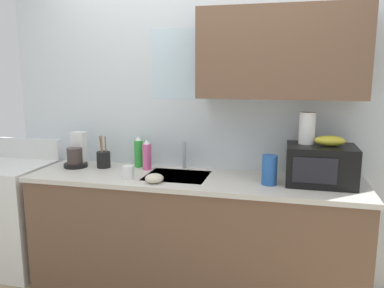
# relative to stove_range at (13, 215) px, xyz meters

# --- Properties ---
(kitchen_wall_assembly) EXTENTS (3.24, 0.42, 2.50)m
(kitchen_wall_assembly) POSITION_rel_stove_range_xyz_m (1.71, 0.30, 0.91)
(kitchen_wall_assembly) COLOR silver
(kitchen_wall_assembly) RESTS_ON ground
(counter_unit) EXTENTS (2.47, 0.63, 0.90)m
(counter_unit) POSITION_rel_stove_range_xyz_m (1.58, -0.00, 0.00)
(counter_unit) COLOR brown
(counter_unit) RESTS_ON ground
(sink_faucet) EXTENTS (0.03, 0.03, 0.22)m
(sink_faucet) POSITION_rel_stove_range_xyz_m (1.46, 0.24, 0.55)
(sink_faucet) COLOR #B2B5BA
(sink_faucet) RESTS_ON counter_unit
(stove_range) EXTENTS (0.60, 0.60, 1.08)m
(stove_range) POSITION_rel_stove_range_xyz_m (0.00, 0.00, 0.00)
(stove_range) COLOR white
(stove_range) RESTS_ON ground
(microwave) EXTENTS (0.46, 0.35, 0.27)m
(microwave) POSITION_rel_stove_range_xyz_m (2.48, 0.04, 0.58)
(microwave) COLOR black
(microwave) RESTS_ON counter_unit
(banana_bunch) EXTENTS (0.20, 0.11, 0.07)m
(banana_bunch) POSITION_rel_stove_range_xyz_m (2.53, 0.05, 0.75)
(banana_bunch) COLOR gold
(banana_bunch) RESTS_ON microwave
(paper_towel_roll) EXTENTS (0.11, 0.11, 0.22)m
(paper_towel_roll) POSITION_rel_stove_range_xyz_m (2.38, 0.10, 0.82)
(paper_towel_roll) COLOR white
(paper_towel_roll) RESTS_ON microwave
(coffee_maker) EXTENTS (0.19, 0.21, 0.28)m
(coffee_maker) POSITION_rel_stove_range_xyz_m (0.58, 0.10, 0.55)
(coffee_maker) COLOR black
(coffee_maker) RESTS_ON counter_unit
(dish_soap_bottle_pink) EXTENTS (0.07, 0.07, 0.24)m
(dish_soap_bottle_pink) POSITION_rel_stove_range_xyz_m (1.18, 0.14, 0.56)
(dish_soap_bottle_pink) COLOR #E55999
(dish_soap_bottle_pink) RESTS_ON counter_unit
(dish_soap_bottle_green) EXTENTS (0.07, 0.07, 0.25)m
(dish_soap_bottle_green) POSITION_rel_stove_range_xyz_m (1.08, 0.21, 0.56)
(dish_soap_bottle_green) COLOR green
(dish_soap_bottle_green) RESTS_ON counter_unit
(cereal_canister) EXTENTS (0.10, 0.10, 0.21)m
(cereal_canister) POSITION_rel_stove_range_xyz_m (2.14, -0.05, 0.54)
(cereal_canister) COLOR #2659A5
(cereal_canister) RESTS_ON counter_unit
(mug_white) EXTENTS (0.08, 0.08, 0.09)m
(mug_white) POSITION_rel_stove_range_xyz_m (1.14, -0.14, 0.49)
(mug_white) COLOR white
(mug_white) RESTS_ON counter_unit
(utensil_crock) EXTENTS (0.11, 0.11, 0.27)m
(utensil_crock) POSITION_rel_stove_range_xyz_m (0.81, 0.12, 0.51)
(utensil_crock) COLOR black
(utensil_crock) RESTS_ON counter_unit
(small_bowl) EXTENTS (0.13, 0.13, 0.06)m
(small_bowl) POSITION_rel_stove_range_xyz_m (1.36, -0.20, 0.47)
(small_bowl) COLOR beige
(small_bowl) RESTS_ON counter_unit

